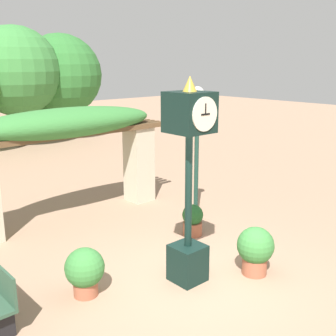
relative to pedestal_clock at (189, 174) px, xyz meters
name	(u,v)px	position (x,y,z in m)	size (l,w,h in m)	color
ground_plane	(196,284)	(0.01, -0.21, -1.89)	(60.00, 60.00, 0.00)	#9E7A60
pedestal_clock	(189,174)	(0.00, 0.00, 0.00)	(0.63, 0.68, 3.43)	black
pergola	(68,138)	(0.01, 3.94, 0.05)	(5.26, 1.20, 2.63)	#BCB299
potted_plant_near_left	(193,220)	(1.43, 1.30, -1.54)	(0.45, 0.45, 0.68)	#9E563D
potted_plant_near_right	(255,249)	(1.03, -0.63, -1.41)	(0.65, 0.65, 0.86)	#9E563D
potted_plant_far_left	(85,270)	(-1.55, 0.74, -1.45)	(0.63, 0.63, 0.80)	#9E563D
lamp_post	(197,131)	(2.09, 1.86, 0.23)	(0.29, 0.29, 3.10)	#19382D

